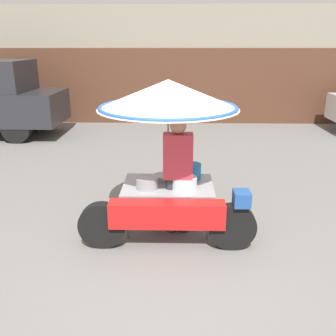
% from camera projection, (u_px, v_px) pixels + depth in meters
% --- Properties ---
extents(ground_plane, '(36.00, 36.00, 0.00)m').
position_uv_depth(ground_plane, '(172.00, 267.00, 4.32)').
color(ground_plane, slate).
extents(shopfront_building, '(28.00, 2.06, 3.54)m').
position_uv_depth(shopfront_building, '(176.00, 65.00, 12.47)').
color(shopfront_building, gray).
rests_on(shopfront_building, ground).
extents(vendor_motorcycle_cart, '(2.21, 1.82, 2.03)m').
position_uv_depth(vendor_motorcycle_cart, '(169.00, 118.00, 4.74)').
color(vendor_motorcycle_cart, black).
rests_on(vendor_motorcycle_cart, ground).
extents(vendor_person, '(0.38, 0.22, 1.58)m').
position_uv_depth(vendor_person, '(178.00, 170.00, 4.87)').
color(vendor_person, '#2D2D33').
rests_on(vendor_person, ground).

